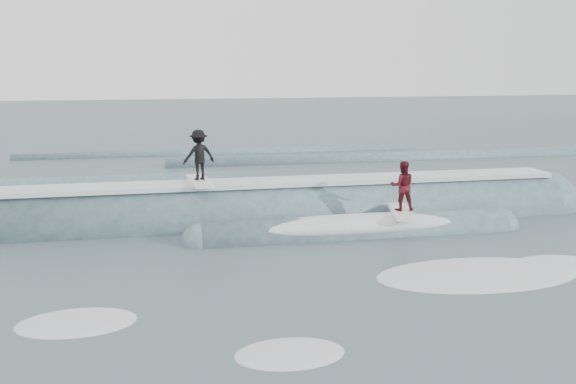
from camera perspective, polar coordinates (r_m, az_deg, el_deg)
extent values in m
plane|color=#394E53|center=(14.33, 4.45, -8.48)|extent=(160.00, 160.00, 0.00)
cylinder|color=#3A5963|center=(20.29, -0.58, -2.51)|extent=(18.39, 2.32, 2.32)
sphere|color=#3A5963|center=(23.80, 21.70, -1.25)|extent=(2.32, 2.32, 2.32)
cylinder|color=#3A5963|center=(18.67, 6.18, -3.80)|extent=(9.00, 1.14, 1.14)
sphere|color=#3A5963|center=(17.84, -7.75, -4.55)|extent=(1.14, 1.14, 1.14)
sphere|color=#3A5963|center=(20.48, 18.27, -2.96)|extent=(1.14, 1.14, 1.14)
cube|color=silver|center=(20.04, -0.58, 0.91)|extent=(18.00, 1.30, 0.14)
ellipsoid|color=silver|center=(18.60, 6.20, -2.91)|extent=(7.60, 1.30, 0.60)
cube|color=white|center=(19.69, -7.87, 0.97)|extent=(0.72, 2.04, 0.10)
imported|color=black|center=(19.56, -7.93, 3.30)|extent=(1.10, 0.83, 1.52)
cube|color=white|center=(18.97, 10.05, -1.74)|extent=(0.98, 2.07, 0.10)
imported|color=#480D13|center=(18.81, 10.13, 0.55)|extent=(0.79, 0.67, 1.44)
ellipsoid|color=silver|center=(15.80, 16.52, -7.03)|extent=(4.05, 2.76, 0.10)
ellipsoid|color=silver|center=(11.25, 0.15, -14.17)|extent=(2.19, 1.49, 0.10)
ellipsoid|color=silver|center=(17.24, 22.80, -5.92)|extent=(2.20, 1.50, 0.10)
ellipsoid|color=silver|center=(13.11, -18.28, -10.97)|extent=(2.76, 1.88, 0.10)
cylinder|color=#3A5963|center=(33.33, 8.43, 2.82)|extent=(22.00, 0.80, 0.80)
cylinder|color=#3A5963|center=(35.46, -5.70, 3.39)|extent=(22.00, 0.60, 0.60)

